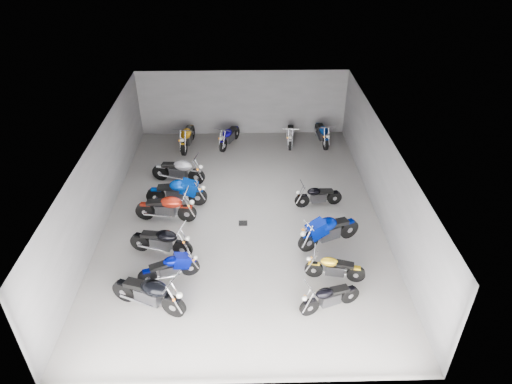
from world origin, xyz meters
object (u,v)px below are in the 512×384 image
motorcycle_left_a (149,293)px  motorcycle_right_e (318,196)px  motorcycle_right_a (329,297)px  motorcycle_left_f (179,170)px  motorcycle_left_c (162,241)px  motorcycle_left_d (166,208)px  motorcycle_back_b (187,137)px  motorcycle_back_f (322,133)px  motorcycle_right_c (328,231)px  drain_grate (243,223)px  motorcycle_left_e (177,192)px  motorcycle_back_c (229,136)px  motorcycle_back_e (290,135)px  motorcycle_left_b (170,268)px  motorcycle_right_b (334,268)px

motorcycle_left_a → motorcycle_right_e: motorcycle_left_a is taller
motorcycle_right_a → motorcycle_left_f: bearing=15.9°
motorcycle_left_c → motorcycle_left_d: size_ratio=0.95×
motorcycle_left_c → motorcycle_right_a: motorcycle_left_c is taller
motorcycle_left_f → motorcycle_back_b: (0.04, 3.09, 0.01)m
motorcycle_left_c → motorcycle_back_f: size_ratio=1.01×
motorcycle_back_f → motorcycle_right_c: bearing=76.9°
motorcycle_right_a → motorcycle_right_c: (0.42, 2.90, 0.11)m
drain_grate → motorcycle_right_a: motorcycle_right_a is taller
motorcycle_right_e → motorcycle_back_f: size_ratio=0.87×
motorcycle_right_c → drain_grate: bearing=42.6°
motorcycle_left_a → motorcycle_left_c: (-0.00, 2.39, -0.05)m
motorcycle_left_e → motorcycle_back_c: motorcycle_left_e is taller
motorcycle_back_c → motorcycle_back_e: (2.91, 0.12, -0.02)m
motorcycle_right_e → motorcycle_back_e: motorcycle_back_e is taller
motorcycle_right_e → motorcycle_back_b: (-5.46, 4.94, 0.11)m
motorcycle_back_e → motorcycle_left_b: bearing=69.2°
motorcycle_back_e → motorcycle_back_f: size_ratio=0.94×
motorcycle_right_c → motorcycle_back_f: size_ratio=1.04×
motorcycle_left_b → motorcycle_right_b: motorcycle_left_b is taller
motorcycle_left_e → motorcycle_right_a: (4.97, -5.40, -0.11)m
motorcycle_left_b → motorcycle_right_a: 4.89m
motorcycle_left_b → motorcycle_left_a: bearing=-38.4°
motorcycle_left_c → motorcycle_left_f: motorcycle_left_f is taller
motorcycle_right_c → motorcycle_left_c: bearing=69.3°
motorcycle_left_a → motorcycle_right_b: size_ratio=1.22×
motorcycle_right_a → motorcycle_back_f: (1.30, 10.47, 0.05)m
motorcycle_right_e → motorcycle_back_f: 5.34m
drain_grate → motorcycle_right_e: size_ratio=0.17×
motorcycle_left_d → motorcycle_back_b: 5.75m
motorcycle_left_c → motorcycle_right_e: size_ratio=1.16×
motorcycle_right_a → motorcycle_back_c: (-3.12, 10.31, 0.04)m
motorcycle_left_b → motorcycle_right_c: 5.38m
motorcycle_left_b → motorcycle_back_f: size_ratio=0.88×
motorcycle_left_b → motorcycle_left_f: size_ratio=0.83×
motorcycle_left_a → motorcycle_back_f: bearing=170.5°
drain_grate → motorcycle_back_e: 6.71m
motorcycle_back_c → motorcycle_back_f: (4.42, 0.16, 0.01)m
motorcycle_left_c → motorcycle_right_e: (5.53, 2.68, -0.08)m
motorcycle_left_e → motorcycle_back_f: 8.07m
motorcycle_left_d → motorcycle_right_b: bearing=66.7°
motorcycle_back_b → motorcycle_back_e: bearing=-170.0°
motorcycle_left_a → motorcycle_left_f: bearing=-157.8°
motorcycle_left_c → drain_grate: bearing=135.7°
motorcycle_back_f → motorcycle_left_d: bearing=36.4°
drain_grate → motorcycle_left_f: motorcycle_left_f is taller
motorcycle_left_f → motorcycle_back_e: motorcycle_left_f is taller
motorcycle_left_d → motorcycle_back_f: motorcycle_left_d is taller
motorcycle_left_d → motorcycle_right_b: (5.59, -3.18, -0.09)m
motorcycle_back_c → motorcycle_left_a: bearing=101.9°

